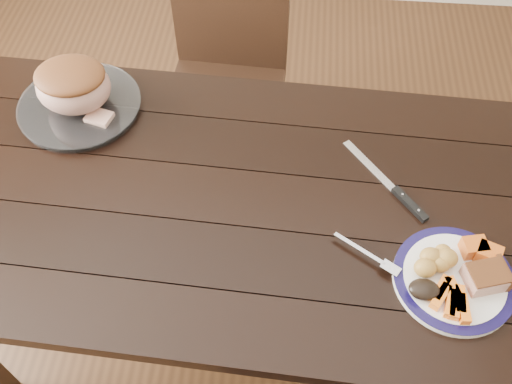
# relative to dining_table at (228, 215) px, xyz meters

# --- Properties ---
(ground) EXTENTS (4.00, 4.00, 0.00)m
(ground) POSITION_rel_dining_table_xyz_m (0.00, 0.00, -0.66)
(ground) COLOR #472B16
(ground) RESTS_ON ground
(dining_table) EXTENTS (1.64, 0.96, 0.75)m
(dining_table) POSITION_rel_dining_table_xyz_m (0.00, 0.00, 0.00)
(dining_table) COLOR black
(dining_table) RESTS_ON ground
(chair_far) EXTENTS (0.44, 0.45, 0.93)m
(chair_far) POSITION_rel_dining_table_xyz_m (-0.10, 0.74, -0.13)
(chair_far) COLOR black
(chair_far) RESTS_ON ground
(dinner_plate) EXTENTS (0.28, 0.28, 0.02)m
(dinner_plate) POSITION_rel_dining_table_xyz_m (0.56, -0.20, 0.10)
(dinner_plate) COLOR white
(dinner_plate) RESTS_ON dining_table
(plate_rim) EXTENTS (0.28, 0.28, 0.02)m
(plate_rim) POSITION_rel_dining_table_xyz_m (0.56, -0.20, 0.11)
(plate_rim) COLOR #100B38
(plate_rim) RESTS_ON dinner_plate
(serving_platter) EXTENTS (0.35, 0.35, 0.02)m
(serving_platter) POSITION_rel_dining_table_xyz_m (-0.46, 0.28, 0.10)
(serving_platter) COLOR white
(serving_platter) RESTS_ON dining_table
(pork_slice) EXTENTS (0.11, 0.09, 0.04)m
(pork_slice) POSITION_rel_dining_table_xyz_m (0.62, -0.21, 0.13)
(pork_slice) COLOR tan
(pork_slice) RESTS_ON dinner_plate
(roasted_potatoes) EXTENTS (0.10, 0.09, 0.05)m
(roasted_potatoes) POSITION_rel_dining_table_xyz_m (0.51, -0.17, 0.13)
(roasted_potatoes) COLOR gold
(roasted_potatoes) RESTS_ON dinner_plate
(carrot_batons) EXTENTS (0.09, 0.11, 0.02)m
(carrot_batons) POSITION_rel_dining_table_xyz_m (0.54, -0.26, 0.12)
(carrot_batons) COLOR orange
(carrot_batons) RESTS_ON dinner_plate
(pumpkin_wedges) EXTENTS (0.10, 0.07, 0.04)m
(pumpkin_wedges) POSITION_rel_dining_table_xyz_m (0.62, -0.14, 0.13)
(pumpkin_wedges) COLOR orange
(pumpkin_wedges) RESTS_ON dinner_plate
(dark_mushroom) EXTENTS (0.07, 0.05, 0.03)m
(dark_mushroom) POSITION_rel_dining_table_xyz_m (0.48, -0.25, 0.13)
(dark_mushroom) COLOR black
(dark_mushroom) RESTS_ON dinner_plate
(fork) EXTENTS (0.16, 0.11, 0.00)m
(fork) POSITION_rel_dining_table_xyz_m (0.37, -0.16, 0.11)
(fork) COLOR silver
(fork) RESTS_ON dinner_plate
(roast_joint) EXTENTS (0.21, 0.18, 0.14)m
(roast_joint) POSITION_rel_dining_table_xyz_m (-0.46, 0.28, 0.18)
(roast_joint) COLOR tan
(roast_joint) RESTS_ON serving_platter
(cut_slice) EXTENTS (0.08, 0.07, 0.02)m
(cut_slice) POSITION_rel_dining_table_xyz_m (-0.39, 0.22, 0.12)
(cut_slice) COLOR tan
(cut_slice) RESTS_ON serving_platter
(carving_knife) EXTENTS (0.22, 0.26, 0.01)m
(carving_knife) POSITION_rel_dining_table_xyz_m (0.45, 0.04, 0.10)
(carving_knife) COLOR silver
(carving_knife) RESTS_ON dining_table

